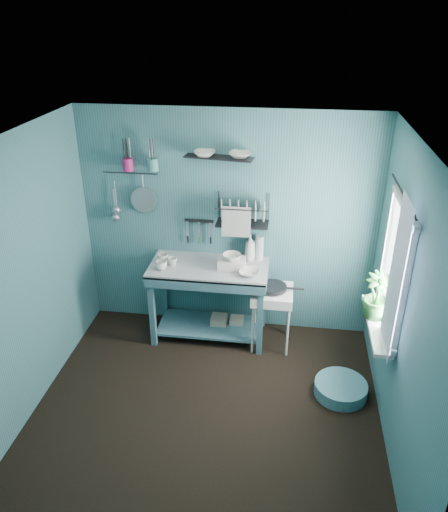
# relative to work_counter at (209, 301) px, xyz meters

# --- Properties ---
(floor) EXTENTS (3.20, 3.20, 0.00)m
(floor) POSITION_rel_work_counter_xyz_m (0.16, -1.20, -0.45)
(floor) COLOR black
(floor) RESTS_ON ground
(ceiling) EXTENTS (3.20, 3.20, 0.00)m
(ceiling) POSITION_rel_work_counter_xyz_m (0.16, -1.20, 2.05)
(ceiling) COLOR silver
(ceiling) RESTS_ON ground
(wall_back) EXTENTS (3.20, 0.00, 3.20)m
(wall_back) POSITION_rel_work_counter_xyz_m (0.16, 0.30, 0.80)
(wall_back) COLOR #336269
(wall_back) RESTS_ON ground
(wall_front) EXTENTS (3.20, 0.00, 3.20)m
(wall_front) POSITION_rel_work_counter_xyz_m (0.16, -2.70, 0.80)
(wall_front) COLOR #336269
(wall_front) RESTS_ON ground
(wall_left) EXTENTS (0.00, 3.00, 3.00)m
(wall_left) POSITION_rel_work_counter_xyz_m (-1.44, -1.20, 0.80)
(wall_left) COLOR #336269
(wall_left) RESTS_ON ground
(wall_right) EXTENTS (0.00, 3.00, 3.00)m
(wall_right) POSITION_rel_work_counter_xyz_m (1.76, -1.20, 0.80)
(wall_right) COLOR #336269
(wall_right) RESTS_ON ground
(work_counter) EXTENTS (1.30, 0.70, 0.90)m
(work_counter) POSITION_rel_work_counter_xyz_m (0.00, 0.00, 0.00)
(work_counter) COLOR #335D6C
(work_counter) RESTS_ON floor
(mug_left) EXTENTS (0.12, 0.12, 0.10)m
(mug_left) POSITION_rel_work_counter_xyz_m (-0.48, -0.16, 0.50)
(mug_left) COLOR silver
(mug_left) RESTS_ON work_counter
(mug_mid) EXTENTS (0.14, 0.14, 0.09)m
(mug_mid) POSITION_rel_work_counter_xyz_m (-0.38, -0.06, 0.49)
(mug_mid) COLOR silver
(mug_mid) RESTS_ON work_counter
(mug_right) EXTENTS (0.17, 0.17, 0.10)m
(mug_right) POSITION_rel_work_counter_xyz_m (-0.50, 0.00, 0.50)
(mug_right) COLOR silver
(mug_right) RESTS_ON work_counter
(wash_tub) EXTENTS (0.28, 0.22, 0.10)m
(wash_tub) POSITION_rel_work_counter_xyz_m (0.25, -0.02, 0.50)
(wash_tub) COLOR beige
(wash_tub) RESTS_ON work_counter
(tub_bowl) EXTENTS (0.20, 0.19, 0.06)m
(tub_bowl) POSITION_rel_work_counter_xyz_m (0.25, -0.02, 0.58)
(tub_bowl) COLOR silver
(tub_bowl) RESTS_ON wash_tub
(soap_bottle) EXTENTS (0.11, 0.12, 0.30)m
(soap_bottle) POSITION_rel_work_counter_xyz_m (0.42, 0.20, 0.60)
(soap_bottle) COLOR beige
(soap_bottle) RESTS_ON work_counter
(water_bottle) EXTENTS (0.09, 0.09, 0.28)m
(water_bottle) POSITION_rel_work_counter_xyz_m (0.52, 0.22, 0.59)
(water_bottle) COLOR #A8B7BB
(water_bottle) RESTS_ON work_counter
(counter_bowl) EXTENTS (0.22, 0.22, 0.05)m
(counter_bowl) POSITION_rel_work_counter_xyz_m (0.45, -0.15, 0.47)
(counter_bowl) COLOR silver
(counter_bowl) RESTS_ON work_counter
(hotplate_stand) EXTENTS (0.46, 0.46, 0.69)m
(hotplate_stand) POSITION_rel_work_counter_xyz_m (0.69, -0.08, -0.10)
(hotplate_stand) COLOR white
(hotplate_stand) RESTS_ON floor
(frying_pan) EXTENTS (0.30, 0.30, 0.03)m
(frying_pan) POSITION_rel_work_counter_xyz_m (0.69, -0.08, 0.28)
(frying_pan) COLOR black
(frying_pan) RESTS_ON hotplate_stand
(knife_strip) EXTENTS (0.32, 0.02, 0.03)m
(knife_strip) POSITION_rel_work_counter_xyz_m (-0.15, 0.27, 0.84)
(knife_strip) COLOR black
(knife_strip) RESTS_ON wall_back
(dish_rack) EXTENTS (0.57, 0.29, 0.32)m
(dish_rack) POSITION_rel_work_counter_xyz_m (0.33, 0.17, 1.03)
(dish_rack) COLOR black
(dish_rack) RESTS_ON wall_back
(upper_shelf) EXTENTS (0.72, 0.27, 0.01)m
(upper_shelf) POSITION_rel_work_counter_xyz_m (0.08, 0.20, 1.58)
(upper_shelf) COLOR black
(upper_shelf) RESTS_ON wall_back
(shelf_bowl_left) EXTENTS (0.22, 0.22, 0.05)m
(shelf_bowl_left) POSITION_rel_work_counter_xyz_m (-0.06, 0.20, 1.60)
(shelf_bowl_left) COLOR silver
(shelf_bowl_left) RESTS_ON upper_shelf
(shelf_bowl_right) EXTENTS (0.23, 0.23, 0.05)m
(shelf_bowl_right) POSITION_rel_work_counter_xyz_m (0.30, 0.20, 1.59)
(shelf_bowl_right) COLOR silver
(shelf_bowl_right) RESTS_ON upper_shelf
(utensil_cup_magenta) EXTENTS (0.11, 0.11, 0.13)m
(utensil_cup_magenta) POSITION_rel_work_counter_xyz_m (-0.88, 0.22, 1.46)
(utensil_cup_magenta) COLOR #A31E5C
(utensil_cup_magenta) RESTS_ON wall_back
(utensil_cup_teal) EXTENTS (0.11, 0.11, 0.13)m
(utensil_cup_teal) POSITION_rel_work_counter_xyz_m (-0.61, 0.22, 1.47)
(utensil_cup_teal) COLOR teal
(utensil_cup_teal) RESTS_ON wall_back
(colander) EXTENTS (0.28, 0.03, 0.28)m
(colander) POSITION_rel_work_counter_xyz_m (-0.75, 0.25, 1.06)
(colander) COLOR #A5A7AD
(colander) RESTS_ON wall_back
(ladle_outer) EXTENTS (0.01, 0.01, 0.30)m
(ladle_outer) POSITION_rel_work_counter_xyz_m (-1.06, 0.26, 1.10)
(ladle_outer) COLOR #A5A7AD
(ladle_outer) RESTS_ON wall_back
(ladle_inner) EXTENTS (0.01, 0.01, 0.30)m
(ladle_inner) POSITION_rel_work_counter_xyz_m (-1.08, 0.26, 1.02)
(ladle_inner) COLOR #A5A7AD
(ladle_inner) RESTS_ON wall_back
(hook_rail) EXTENTS (0.60, 0.01, 0.01)m
(hook_rail) POSITION_rel_work_counter_xyz_m (-0.88, 0.27, 1.35)
(hook_rail) COLOR black
(hook_rail) RESTS_ON wall_back
(window_glass) EXTENTS (0.00, 1.10, 1.10)m
(window_glass) POSITION_rel_work_counter_xyz_m (1.75, -0.75, 0.95)
(window_glass) COLOR white
(window_glass) RESTS_ON wall_right
(windowsill) EXTENTS (0.16, 0.95, 0.04)m
(windowsill) POSITION_rel_work_counter_xyz_m (1.66, -0.75, 0.36)
(windowsill) COLOR white
(windowsill) RESTS_ON wall_right
(curtain) EXTENTS (0.00, 1.35, 1.35)m
(curtain) POSITION_rel_work_counter_xyz_m (1.68, -1.05, 1.00)
(curtain) COLOR white
(curtain) RESTS_ON wall_right
(curtain_rod) EXTENTS (0.02, 1.05, 0.02)m
(curtain_rod) POSITION_rel_work_counter_xyz_m (1.70, -0.75, 1.60)
(curtain_rod) COLOR black
(curtain_rod) RESTS_ON wall_right
(potted_plant) EXTENTS (0.30, 0.30, 0.44)m
(potted_plant) POSITION_rel_work_counter_xyz_m (1.64, -0.66, 0.60)
(potted_plant) COLOR #266029
(potted_plant) RESTS_ON windowsill
(storage_tin_large) EXTENTS (0.18, 0.18, 0.22)m
(storage_tin_large) POSITION_rel_work_counter_xyz_m (0.10, 0.05, -0.34)
(storage_tin_large) COLOR tan
(storage_tin_large) RESTS_ON floor
(storage_tin_small) EXTENTS (0.15, 0.15, 0.20)m
(storage_tin_small) POSITION_rel_work_counter_xyz_m (0.30, 0.08, -0.35)
(storage_tin_small) COLOR tan
(storage_tin_small) RESTS_ON floor
(floor_basin) EXTENTS (0.51, 0.51, 0.13)m
(floor_basin) POSITION_rel_work_counter_xyz_m (1.42, -0.80, -0.38)
(floor_basin) COLOR teal
(floor_basin) RESTS_ON floor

